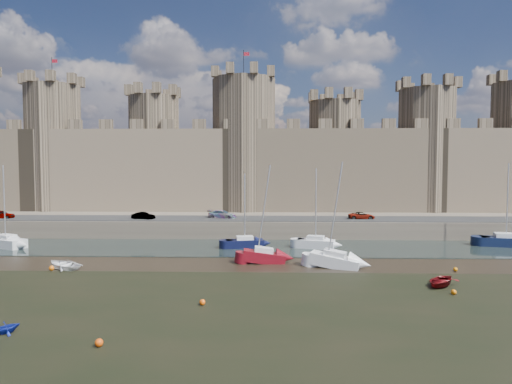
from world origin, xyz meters
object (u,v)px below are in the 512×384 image
car_2 (222,214)px  sailboat_0 (6,242)px  car_3 (362,216)px  car_0 (1,214)px  sailboat_2 (316,242)px  car_1 (143,216)px  sailboat_3 (506,240)px  sailboat_4 (264,256)px  sailboat_1 (245,242)px  sailboat_5 (335,260)px  dinghy_1 (6,328)px

car_2 → sailboat_0: 28.60m
car_3 → car_0: bearing=89.4°
sailboat_2 → car_1: bearing=175.9°
sailboat_3 → sailboat_0: bearing=-165.2°
car_0 → sailboat_2: bearing=-105.9°
car_0 → sailboat_0: (6.55, -10.07, -2.33)m
car_3 → sailboat_3: size_ratio=0.36×
car_2 → sailboat_4: (6.42, -19.01, -2.35)m
sailboat_2 → sailboat_4: sailboat_4 is taller
sailboat_0 → sailboat_2: bearing=25.3°
car_0 → car_3: (53.19, 0.75, -0.10)m
sailboat_4 → sailboat_1: bearing=103.5°
car_1 → sailboat_5: size_ratio=0.31×
sailboat_0 → dinghy_1: size_ratio=6.87×
car_0 → sailboat_5: bearing=-117.2°
car_1 → car_0: bearing=99.7°
sailboat_4 → sailboat_0: bearing=163.7°
car_2 → dinghy_1: 41.19m
car_3 → sailboat_0: (-46.64, -10.82, -2.23)m
car_1 → dinghy_1: bearing=-166.0°
car_1 → dinghy_1: (2.06, -38.28, -2.65)m
sailboat_3 → sailboat_4: size_ratio=1.01×
car_0 → car_3: car_0 is taller
sailboat_4 → sailboat_5: size_ratio=0.97×
car_1 → sailboat_5: (25.00, -19.22, -2.28)m
sailboat_1 → car_3: bearing=21.8°
car_2 → car_1: bearing=112.8°
sailboat_3 → sailboat_5: bearing=-140.0°
sailboat_0 → sailboat_3: (63.38, 2.76, 0.01)m
car_1 → sailboat_1: (15.24, -8.85, -2.29)m
sailboat_0 → sailboat_4: size_ratio=0.99×
dinghy_1 → sailboat_2: bearing=-70.2°
sailboat_5 → sailboat_0: bearing=-174.8°
sailboat_1 → sailboat_3: (33.32, 2.01, 0.06)m
sailboat_5 → dinghy_1: 29.83m
car_0 → car_2: 32.72m
car_3 → dinghy_1: size_ratio=2.53×
sailboat_1 → sailboat_5: size_ratio=0.86×
car_1 → sailboat_4: size_ratio=0.32×
car_2 → sailboat_2: bearing=-116.2°
sailboat_1 → sailboat_3: bearing=-6.0°
car_1 → sailboat_0: size_ratio=0.32×
car_2 → sailboat_0: size_ratio=0.41×
car_0 → sailboat_2: sailboat_2 is taller
sailboat_1 → sailboat_2: 8.85m
car_1 → dinghy_1: car_1 is taller
dinghy_1 → sailboat_3: bearing=-89.2°
car_2 → car_3: car_2 is taller
car_1 → car_2: 11.46m
car_0 → sailboat_1: bearing=-108.4°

